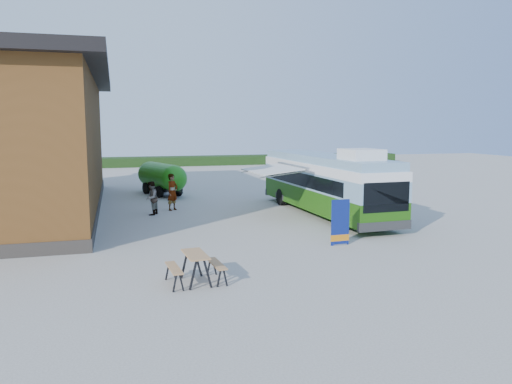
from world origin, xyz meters
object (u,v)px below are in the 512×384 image
object	(u,v)px
person_a	(172,192)
person_b	(151,198)
bus	(325,182)
banner	(340,227)
slurry_tanker	(162,177)
picnic_table	(196,261)

from	to	relation	value
person_a	person_b	world-z (taller)	person_a
bus	banner	bearing A→B (deg)	-110.93
bus	banner	world-z (taller)	bus
slurry_tanker	bus	bearing A→B (deg)	-71.25
bus	slurry_tanker	distance (m)	12.11
bus	picnic_table	xyz separation A→B (m)	(-8.15, -9.39, -1.02)
picnic_table	person_a	xyz separation A→B (m)	(0.76, 12.78, 0.33)
person_a	slurry_tanker	bearing A→B (deg)	47.98
picnic_table	banner	bearing A→B (deg)	22.69
banner	picnic_table	xyz separation A→B (m)	(-6.04, -3.10, -0.06)
person_b	person_a	bearing A→B (deg)	160.94
banner	person_b	size ratio (longest dim) A/B	1.03
bus	banner	distance (m)	6.71
bus	person_a	size ratio (longest dim) A/B	5.83
picnic_table	person_b	bearing A→B (deg)	87.75
person_b	picnic_table	bearing A→B (deg)	29.21
picnic_table	person_b	distance (m)	11.63
picnic_table	slurry_tanker	size ratio (longest dim) A/B	0.31
person_b	slurry_tanker	world-z (taller)	slurry_tanker
banner	person_a	xyz separation A→B (m)	(-5.29, 9.68, 0.27)
person_b	slurry_tanker	size ratio (longest dim) A/B	0.32
slurry_tanker	picnic_table	bearing A→B (deg)	-111.27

